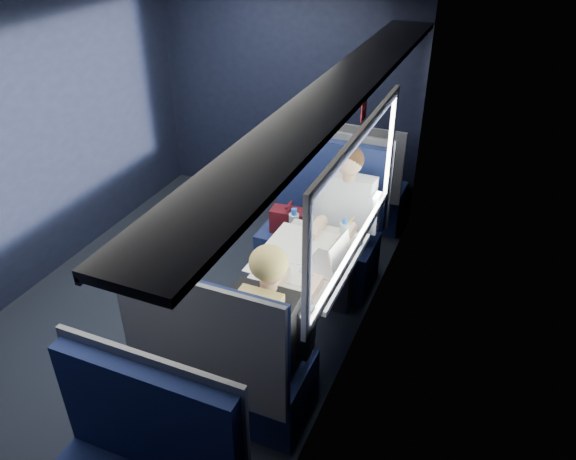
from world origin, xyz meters
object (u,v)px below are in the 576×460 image
at_px(seat_bay_far, 227,367).
at_px(laptop, 331,259).
at_px(man, 344,218).
at_px(woman, 273,323).
at_px(seat_bay_near, 320,232).
at_px(seat_row_front, 353,188).
at_px(cup, 359,240).
at_px(table, 305,268).
at_px(bottle_small, 344,233).

bearing_deg(seat_bay_far, laptop, 65.55).
xyz_separation_m(man, woman, (0.00, -1.41, 0.01)).
bearing_deg(woman, seat_bay_far, -146.18).
relative_size(seat_bay_near, seat_bay_far, 1.00).
relative_size(seat_bay_near, seat_row_front, 1.09).
relative_size(seat_bay_near, cup, 15.50).
bearing_deg(laptop, cup, 75.34).
bearing_deg(seat_bay_near, seat_row_front, 89.47).
bearing_deg(seat_row_front, seat_bay_far, -90.00).
bearing_deg(laptop, seat_bay_near, 113.88).
height_order(seat_bay_far, laptop, seat_bay_far).
xyz_separation_m(seat_bay_far, woman, (0.25, 0.17, 0.31)).
bearing_deg(seat_bay_far, table, 78.22).
distance_m(bottle_small, cup, 0.13).
bearing_deg(seat_bay_far, seat_row_front, 90.00).
height_order(seat_bay_near, cup, seat_bay_near).
bearing_deg(bottle_small, table, -125.28).
bearing_deg(woman, seat_row_front, 95.70).
bearing_deg(cup, seat_bay_far, -111.69).
bearing_deg(cup, laptop, -104.66).
bearing_deg(cup, man, 122.09).
distance_m(seat_bay_near, laptop, 1.05).
xyz_separation_m(bottle_small, cup, (0.10, 0.06, -0.06)).
bearing_deg(seat_bay_far, seat_bay_near, 90.28).
xyz_separation_m(table, woman, (0.07, -0.71, 0.06)).
xyz_separation_m(seat_bay_near, seat_bay_far, (0.01, -1.74, -0.01)).
distance_m(seat_bay_far, woman, 0.43).
bearing_deg(seat_bay_near, woman, -80.69).
relative_size(seat_bay_far, woman, 0.95).
bearing_deg(man, seat_bay_far, -99.03).
height_order(woman, laptop, woman).
bearing_deg(table, seat_row_front, 95.80).
bearing_deg(bottle_small, man, 106.88).
bearing_deg(seat_row_front, laptop, -78.00).
xyz_separation_m(seat_row_front, bottle_small, (0.38, -1.52, 0.43)).
bearing_deg(man, cup, -57.91).
bearing_deg(man, seat_row_front, 102.83).
bearing_deg(seat_row_front, man, -77.17).
bearing_deg(table, bottle_small, 54.72).
relative_size(seat_bay_far, seat_row_front, 1.09).
distance_m(table, cup, 0.46).
distance_m(table, woman, 0.71).
xyz_separation_m(seat_row_front, woman, (0.25, -2.50, 0.32)).
height_order(man, cup, man).
xyz_separation_m(seat_bay_near, cup, (0.49, -0.54, 0.36)).
relative_size(woman, laptop, 3.90).
relative_size(table, seat_row_front, 0.86).
height_order(seat_bay_far, woman, woman).
bearing_deg(woman, man, 90.00).
height_order(seat_bay_far, cup, seat_bay_far).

